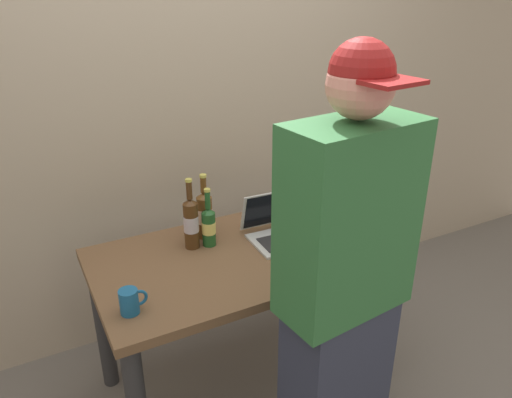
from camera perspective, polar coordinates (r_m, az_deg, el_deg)
The scene contains 9 objects.
ground_plane at distance 2.72m, azimuth -1.25°, elevation -20.28°, with size 8.00×8.00×0.00m, color slate.
desk at distance 2.32m, azimuth -1.39°, elevation -8.88°, with size 1.35×0.76×0.77m.
laptop at distance 2.37m, azimuth 3.30°, elevation -3.27°, with size 0.37×0.31×0.20m.
beer_bottle_brown at distance 2.25m, azimuth -7.51°, elevation -2.64°, with size 0.07×0.07×0.34m.
beer_bottle_green at distance 2.27m, azimuth -5.49°, elevation -3.04°, with size 0.06×0.06×0.28m.
beer_bottle_dark at distance 2.33m, azimuth -5.95°, elevation -1.70°, with size 0.07×0.07×0.32m.
person_figure at distance 1.74m, azimuth 9.85°, elevation -11.95°, with size 0.46×0.31×1.77m.
coffee_mug at distance 1.91m, azimuth -14.35°, elevation -11.38°, with size 0.11×0.07×0.10m.
back_wall at distance 2.68m, azimuth -8.54°, elevation 10.83°, with size 6.00×0.10×2.60m, color tan.
Camera 1 is at (-0.85, -1.74, 1.91)m, focal length 34.62 mm.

